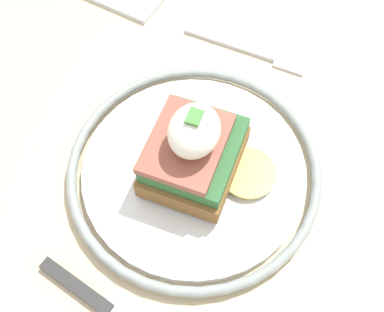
% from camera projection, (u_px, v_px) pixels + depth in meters
% --- Properties ---
extents(ground_plane, '(6.00, 6.00, 0.00)m').
position_uv_depth(ground_plane, '(197.00, 307.00, 1.17)').
color(ground_plane, gray).
extents(dining_table, '(1.06, 0.92, 0.77)m').
position_uv_depth(dining_table, '(201.00, 195.00, 0.59)').
color(dining_table, '#C6B28E').
rests_on(dining_table, ground_plane).
extents(plate, '(0.25, 0.25, 0.02)m').
position_uv_depth(plate, '(192.00, 169.00, 0.48)').
color(plate, silver).
rests_on(plate, dining_table).
extents(sandwich, '(0.10, 0.12, 0.09)m').
position_uv_depth(sandwich, '(194.00, 150.00, 0.44)').
color(sandwich, brown).
rests_on(sandwich, plate).
extents(fork, '(0.02, 0.15, 0.00)m').
position_uv_depth(fork, '(251.00, 51.00, 0.56)').
color(fork, silver).
rests_on(fork, dining_table).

